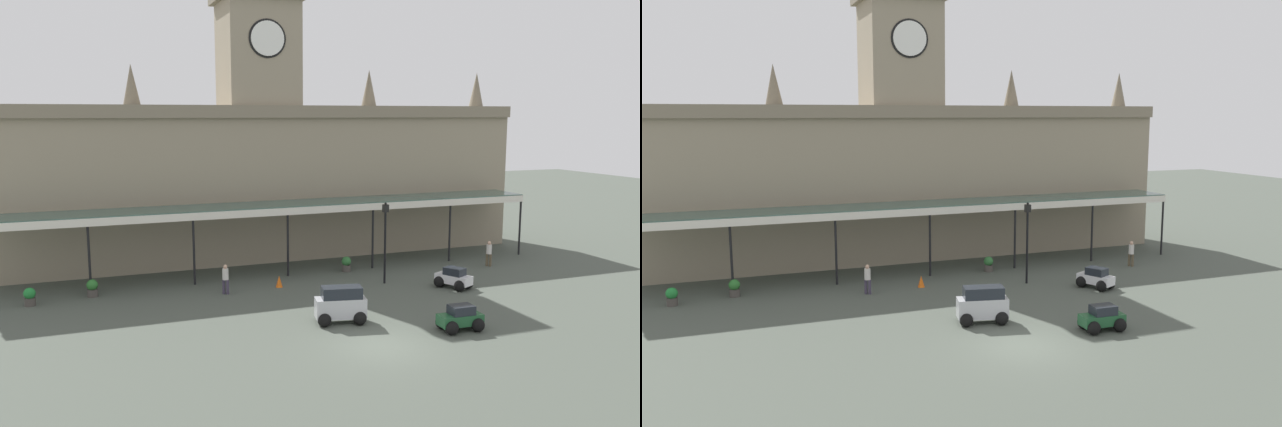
# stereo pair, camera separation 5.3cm
# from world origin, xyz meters

# --- Properties ---
(ground_plane) EXTENTS (140.00, 140.00, 0.00)m
(ground_plane) POSITION_xyz_m (0.00, 0.00, 0.00)
(ground_plane) COLOR #464D44
(station_building) EXTENTS (37.02, 5.76, 18.25)m
(station_building) POSITION_xyz_m (0.00, 19.43, 6.03)
(station_building) COLOR gray
(station_building) RESTS_ON ground
(entrance_canopy) EXTENTS (34.57, 3.26, 4.32)m
(entrance_canopy) POSITION_xyz_m (-0.00, 14.35, 4.16)
(entrance_canopy) COLOR #38564C
(entrance_canopy) RESTS_ON ground
(car_green_sedan) EXTENTS (2.08, 1.57, 1.19)m
(car_green_sedan) POSITION_xyz_m (4.30, 0.65, 0.50)
(car_green_sedan) COLOR #1E512D
(car_green_sedan) RESTS_ON ground
(car_white_sedan) EXTENTS (2.01, 2.24, 1.19)m
(car_white_sedan) POSITION_xyz_m (8.03, 7.07, 0.50)
(car_white_sedan) COLOR silver
(car_white_sedan) RESTS_ON ground
(car_silver_van) EXTENTS (2.54, 1.91, 1.77)m
(car_silver_van) POSITION_xyz_m (-0.43, 3.61, 0.81)
(car_silver_van) COLOR #B2B5BA
(car_silver_van) RESTS_ON ground
(pedestrian_crossing_forecourt) EXTENTS (0.35, 0.34, 1.67)m
(pedestrian_crossing_forecourt) POSITION_xyz_m (-4.49, 10.44, 0.91)
(pedestrian_crossing_forecourt) COLOR #3F384C
(pedestrian_crossing_forecourt) RESTS_ON ground
(pedestrian_beside_cars) EXTENTS (0.34, 0.34, 1.67)m
(pedestrian_beside_cars) POSITION_xyz_m (13.09, 10.85, 0.91)
(pedestrian_beside_cars) COLOR brown
(pedestrian_beside_cars) RESTS_ON ground
(victorian_lamppost) EXTENTS (0.30, 0.30, 4.82)m
(victorian_lamppost) POSITION_xyz_m (4.78, 9.41, 3.00)
(victorian_lamppost) COLOR black
(victorian_lamppost) RESTS_ON ground
(traffic_cone) EXTENTS (0.40, 0.40, 0.67)m
(traffic_cone) POSITION_xyz_m (-1.29, 10.77, 0.34)
(traffic_cone) COLOR orange
(traffic_cone) RESTS_ON ground
(planter_by_canopy) EXTENTS (0.60, 0.60, 0.96)m
(planter_by_canopy) POSITION_xyz_m (3.80, 12.85, 0.49)
(planter_by_canopy) COLOR #47423D
(planter_by_canopy) RESTS_ON ground
(planter_near_kerb) EXTENTS (0.60, 0.60, 0.96)m
(planter_near_kerb) POSITION_xyz_m (-11.41, 12.50, 0.49)
(planter_near_kerb) COLOR #47423D
(planter_near_kerb) RESTS_ON ground
(planter_forecourt_centre) EXTENTS (0.60, 0.60, 0.96)m
(planter_forecourt_centre) POSITION_xyz_m (-14.50, 11.89, 0.49)
(planter_forecourt_centre) COLOR #47423D
(planter_forecourt_centre) RESTS_ON ground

